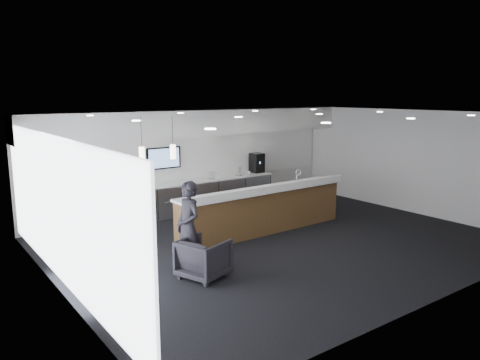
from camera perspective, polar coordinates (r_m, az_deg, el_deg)
ground at (r=11.20m, az=4.84°, el=-7.51°), size 10.00×10.00×0.00m
ceiling at (r=10.67m, az=5.09°, el=8.01°), size 10.00×8.00×0.02m
back_wall at (r=14.05m, az=-5.82°, el=2.45°), size 10.00×0.02×3.00m
left_wall at (r=8.50m, az=-21.45°, el=-3.55°), size 0.02×8.00×3.00m
right_wall at (r=14.58m, az=19.96°, el=2.16°), size 0.02×8.00×3.00m
soffit_bulkhead at (r=13.55m, az=-4.94°, el=7.05°), size 10.00×0.90×0.70m
alcove_panel at (r=14.01m, az=-5.76°, el=2.84°), size 9.80×0.06×1.40m
window_blinds_wall at (r=8.51m, az=-21.19°, el=-3.51°), size 0.04×7.36×2.55m
back_credenza at (r=13.93m, az=-4.99°, el=-1.89°), size 5.06×0.66×0.95m
wall_tv at (r=13.48m, az=-9.30°, el=2.66°), size 1.05×0.08×0.62m
pendant_left at (r=10.03m, az=-8.46°, el=3.48°), size 0.12×0.12×0.30m
pendant_right at (r=9.72m, az=-12.12°, el=3.15°), size 0.12×0.12×0.30m
ceiling_can_lights at (r=10.67m, az=5.08°, el=7.85°), size 7.00×5.00×0.02m
service_counter at (r=11.82m, az=2.85°, el=-3.61°), size 4.88×0.94×1.49m
coffee_machine at (r=15.05m, az=2.07°, el=2.10°), size 0.36×0.48×0.62m
info_sign_left at (r=13.93m, az=-3.39°, el=0.58°), size 0.16×0.04×0.22m
info_sign_right at (r=14.49m, az=-0.03°, el=1.09°), size 0.20×0.08×0.27m
armchair at (r=9.01m, az=-4.48°, el=-9.48°), size 1.06×1.05×0.76m
lounge_guest at (r=9.21m, az=-6.32°, el=-5.68°), size 0.44×0.66×1.80m
cup_0 at (r=14.77m, az=1.10°, el=0.90°), size 0.09×0.09×0.09m
cup_1 at (r=14.68m, az=0.67°, el=0.85°), size 0.13×0.13×0.09m
cup_2 at (r=14.60m, az=0.23°, el=0.80°), size 0.12×0.12×0.09m
cup_3 at (r=14.52m, az=-0.22°, el=0.74°), size 0.12×0.12×0.09m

